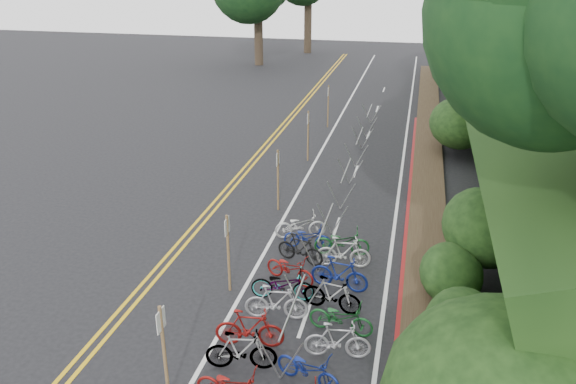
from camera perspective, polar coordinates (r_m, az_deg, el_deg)
name	(u,v)px	position (r m, az deg, el deg)	size (l,w,h in m)	color
road_markings	(273,219)	(21.56, -1.50, -2.77)	(7.47, 80.00, 0.01)	gold
red_curb	(409,210)	(22.68, 12.23, -1.83)	(0.25, 28.00, 0.10)	maroon
bike_racks_rest	(346,177)	(23.44, 5.88, 1.54)	(1.14, 23.00, 1.17)	gray
signpost_near	(164,348)	(12.97, -12.51, -15.21)	(0.08, 0.40, 2.52)	brown
signposts_rest	(295,152)	(24.55, 0.68, 4.09)	(0.08, 18.40, 2.50)	brown
bike_valet	(290,326)	(14.90, 0.17, -13.47)	(3.21, 13.65, 1.08)	black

